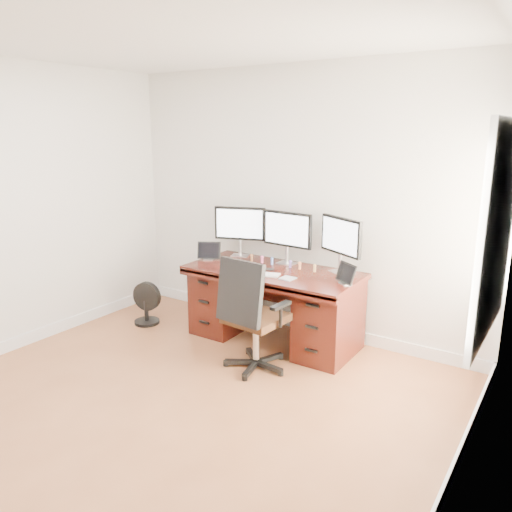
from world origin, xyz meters
The scene contains 21 objects.
ground centered at (0.00, 0.00, 0.00)m, with size 4.50×4.50×0.00m, color #935A38.
back_wall centered at (0.00, 2.25, 1.35)m, with size 4.00×0.10×2.70m, color white.
right_wall centered at (2.00, 0.11, 1.35)m, with size 0.10×4.50×2.70m.
desk centered at (0.00, 1.83, 0.40)m, with size 1.70×0.80×0.75m.
office_chair centered at (0.17, 1.19, 0.34)m, with size 0.60×0.59×1.03m.
floor_fan centered at (-1.40, 1.45, 0.23)m, with size 0.32×0.27×0.47m.
monitor_left centered at (-0.58, 2.07, 1.09)m, with size 0.53×0.21×0.53m.
monitor_center centered at (0.00, 2.07, 1.09)m, with size 0.55×0.15×0.53m.
monitor_right centered at (0.58, 2.07, 1.09)m, with size 0.50×0.28×0.53m.
tablet_left centered at (-0.76, 1.75, 0.84)m, with size 0.24×0.18×0.19m.
tablet_right centered at (0.78, 1.75, 0.84)m, with size 0.24×0.19×0.19m.
keyboard centered at (0.03, 1.60, 0.76)m, with size 0.28×0.12×0.01m, color silver.
trackpad centered at (0.28, 1.61, 0.76)m, with size 0.13×0.13×0.01m, color #B7B9BE.
drawing_tablet centered at (-0.32, 1.63, 0.76)m, with size 0.21×0.13×0.01m, color black.
phone centered at (-0.05, 1.77, 0.76)m, with size 0.14×0.07×0.01m, color black.
figurine_brown centered at (-0.35, 1.95, 0.79)m, with size 0.03×0.03×0.08m.
figurine_pink centered at (-0.22, 1.95, 0.79)m, with size 0.03×0.03×0.08m.
figurine_blue centered at (-0.10, 1.95, 0.79)m, with size 0.03×0.03×0.08m.
figurine_purple centered at (0.11, 1.95, 0.79)m, with size 0.03×0.03×0.08m.
figurine_orange centered at (0.21, 1.95, 0.79)m, with size 0.03×0.03×0.08m.
figurine_yellow centered at (0.38, 1.95, 0.79)m, with size 0.03×0.03×0.08m.
Camera 1 is at (2.43, -2.19, 2.07)m, focal length 35.00 mm.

